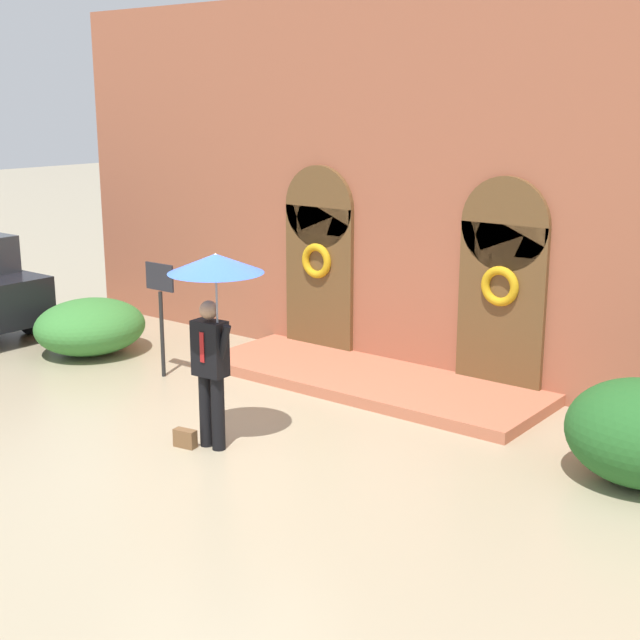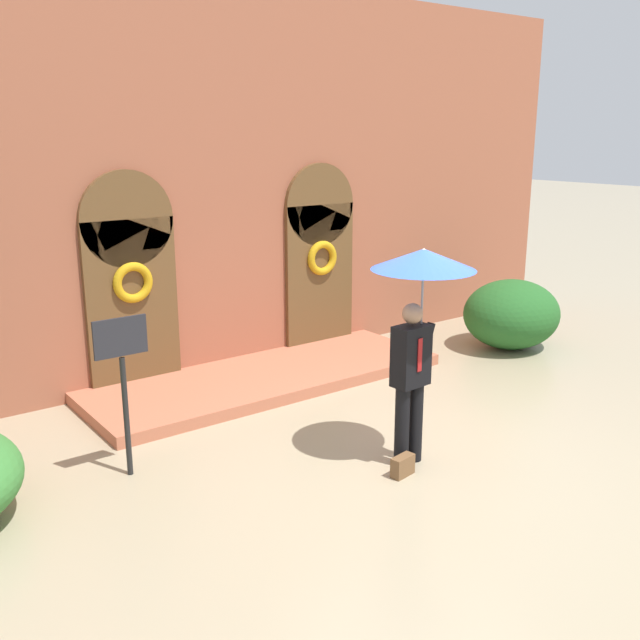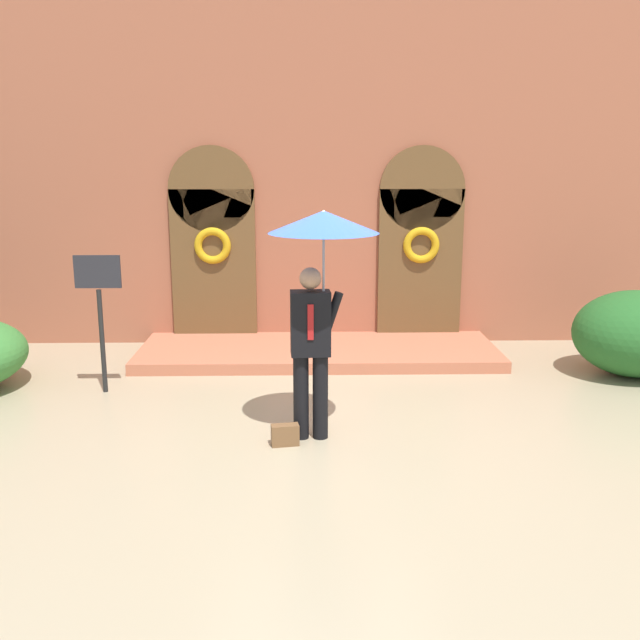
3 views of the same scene
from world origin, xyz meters
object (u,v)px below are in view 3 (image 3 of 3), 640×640
Objects in this scene: person_with_umbrella at (320,256)px; shrub_right at (636,333)px; handbag at (285,435)px; sign_post at (99,301)px.

shrub_right is (4.27, 2.12, -1.34)m from person_with_umbrella.
shrub_right is at bearing 26.36° from person_with_umbrella.
person_with_umbrella reaches higher than handbag.
sign_post is at bearing 133.13° from handbag.
person_with_umbrella is 1.37× the size of sign_post.
shrub_right is at bearing 4.61° from sign_post.
person_with_umbrella is at bearing 19.48° from handbag.
sign_post is 6.98m from shrub_right.
person_with_umbrella is at bearing -30.38° from sign_post.
person_with_umbrella is 3.17m from sign_post.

